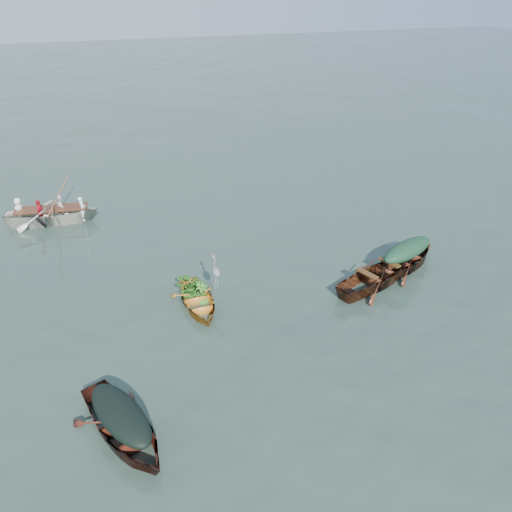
{
  "coord_description": "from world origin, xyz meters",
  "views": [
    {
      "loc": [
        -4.09,
        -9.34,
        7.83
      ],
      "look_at": [
        0.41,
        2.94,
        0.5
      ],
      "focal_mm": 35.0,
      "sensor_mm": 36.0,
      "label": 1
    }
  ],
  "objects": [
    {
      "name": "dinghy_weeds",
      "position": [
        -1.71,
        2.21,
        0.67
      ],
      "size": [
        0.71,
        0.9,
        0.6
      ],
      "primitive_type": "imported",
      "rotation": [
        0.0,
        0.0,
        0.01
      ],
      "color": "#26701D",
      "rests_on": "yellow_dinghy"
    },
    {
      "name": "ground",
      "position": [
        0.0,
        0.0,
        0.0
      ],
      "size": [
        140.0,
        140.0,
        0.0
      ],
      "primitive_type": "plane",
      "color": "#31453A",
      "rests_on": "ground"
    },
    {
      "name": "heron",
      "position": [
        -1.19,
        1.71,
        0.83
      ],
      "size": [
        0.28,
        0.4,
        0.92
      ],
      "primitive_type": null,
      "rotation": [
        0.0,
        0.0,
        0.01
      ],
      "color": "gray",
      "rests_on": "yellow_dinghy"
    },
    {
      "name": "oars",
      "position": [
        -5.36,
        8.62,
        0.58
      ],
      "size": [
        1.01,
        2.66,
        0.06
      ],
      "primitive_type": null,
      "rotation": [
        0.0,
        0.0,
        1.41
      ],
      "color": "brown",
      "rests_on": "rowed_boat"
    },
    {
      "name": "green_tarp_boat",
      "position": [
        4.72,
        1.47,
        0.0
      ],
      "size": [
        4.12,
        2.55,
        0.89
      ],
      "primitive_type": "imported",
      "rotation": [
        0.0,
        0.0,
        1.93
      ],
      "color": "#481B10",
      "rests_on": "ground"
    },
    {
      "name": "dark_covered_boat",
      "position": [
        -4.17,
        -2.12,
        0.0
      ],
      "size": [
        2.5,
        3.86,
        0.9
      ],
      "primitive_type": "imported",
      "rotation": [
        0.0,
        0.0,
        0.35
      ],
      "color": "#461C10",
      "rests_on": "ground"
    },
    {
      "name": "green_tarp_cover",
      "position": [
        4.72,
        1.47,
        0.71
      ],
      "size": [
        2.27,
        1.4,
        0.52
      ],
      "primitive_type": "ellipsoid",
      "rotation": [
        0.0,
        0.0,
        1.93
      ],
      "color": "#183B25",
      "rests_on": "green_tarp_boat"
    },
    {
      "name": "yellow_dinghy",
      "position": [
        -1.74,
        1.66,
        0.0
      ],
      "size": [
        1.25,
        2.84,
        0.74
      ],
      "primitive_type": "imported",
      "rotation": [
        0.0,
        0.0,
        0.01
      ],
      "color": "#BD7025",
      "rests_on": "ground"
    },
    {
      "name": "open_wooden_boat",
      "position": [
        3.41,
        0.97,
        0.0
      ],
      "size": [
        4.3,
        2.52,
        0.94
      ],
      "primitive_type": "imported",
      "rotation": [
        0.0,
        0.0,
        1.89
      ],
      "color": "#552915",
      "rests_on": "ground"
    },
    {
      "name": "dark_tarp_cover",
      "position": [
        -4.17,
        -2.12,
        0.65
      ],
      "size": [
        1.38,
        2.12,
        0.4
      ],
      "primitive_type": "ellipsoid",
      "rotation": [
        0.0,
        0.0,
        0.35
      ],
      "color": "black",
      "rests_on": "dark_covered_boat"
    },
    {
      "name": "thwart_benches",
      "position": [
        3.41,
        0.97,
        0.49
      ],
      "size": [
        2.19,
        1.38,
        0.04
      ],
      "primitive_type": null,
      "rotation": [
        0.0,
        0.0,
        1.89
      ],
      "color": "#43280F",
      "rests_on": "open_wooden_boat"
    },
    {
      "name": "rowed_boat",
      "position": [
        -5.36,
        8.62,
        0.0
      ],
      "size": [
        4.69,
        2.07,
        1.09
      ],
      "primitive_type": "imported",
      "rotation": [
        0.0,
        0.0,
        1.41
      ],
      "color": "silver",
      "rests_on": "ground"
    },
    {
      "name": "rowers",
      "position": [
        -5.36,
        8.62,
        0.93
      ],
      "size": [
        3.33,
        1.72,
        0.76
      ],
      "primitive_type": "imported",
      "rotation": [
        0.0,
        0.0,
        1.41
      ],
      "color": "white",
      "rests_on": "rowed_boat"
    }
  ]
}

